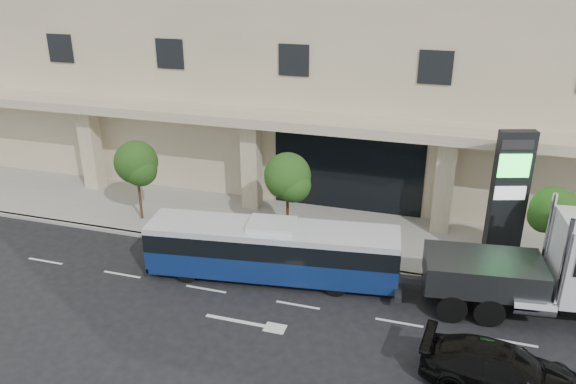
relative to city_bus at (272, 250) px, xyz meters
name	(u,v)px	position (x,y,z in m)	size (l,w,h in m)	color
ground	(308,286)	(1.64, -0.19, -1.37)	(120.00, 120.00, 0.00)	black
sidewalk	(334,233)	(1.64, 4.81, -1.29)	(120.00, 6.00, 0.15)	gray
curb	(319,262)	(1.64, 1.81, -1.29)	(120.00, 0.30, 0.15)	gray
convention_center	(378,9)	(1.64, 15.23, 8.61)	(60.00, 17.60, 20.00)	tan
tree_left	(137,165)	(-8.33, 3.40, 1.74)	(2.27, 2.20, 4.22)	#422B19
tree_mid	(288,179)	(-0.33, 3.40, 1.89)	(2.28, 2.20, 4.38)	#422B19
tree_right	(555,214)	(11.17, 3.40, 1.67)	(2.10, 2.00, 4.04)	#422B19
city_bus	(272,250)	(0.00, 0.00, 0.00)	(10.81, 3.59, 2.69)	black
tow_truck	(558,272)	(11.14, 0.54, 0.53)	(10.18, 3.49, 4.61)	#2D3033
black_sedan	(503,370)	(9.15, -4.31, -0.62)	(2.08, 5.12, 1.49)	black
signage_pylon	(508,198)	(9.37, 4.04, 1.88)	(1.61, 0.99, 6.11)	black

